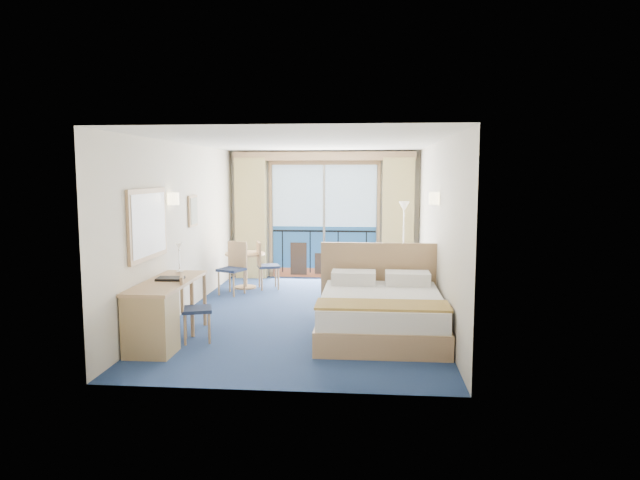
{
  "coord_description": "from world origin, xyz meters",
  "views": [
    {
      "loc": [
        0.98,
        -8.82,
        2.22
      ],
      "look_at": [
        0.18,
        0.2,
        1.16
      ],
      "focal_mm": 32.0,
      "sensor_mm": 36.0,
      "label": 1
    }
  ],
  "objects_px": {
    "nightstand": "(417,291)",
    "table_chair_b": "(234,265)",
    "desk_chair": "(191,304)",
    "floor_lamp": "(404,222)",
    "table_chair_a": "(264,262)",
    "bed": "(381,311)",
    "round_table": "(245,261)",
    "armchair": "(398,273)",
    "desk": "(155,316)"
  },
  "relations": [
    {
      "from": "desk",
      "to": "table_chair_b",
      "type": "relative_size",
      "value": 1.79
    },
    {
      "from": "round_table",
      "to": "table_chair_b",
      "type": "distance_m",
      "value": 0.54
    },
    {
      "from": "round_table",
      "to": "table_chair_a",
      "type": "bearing_deg",
      "value": -8.06
    },
    {
      "from": "table_chair_b",
      "to": "round_table",
      "type": "bearing_deg",
      "value": 103.34
    },
    {
      "from": "desk",
      "to": "desk_chair",
      "type": "height_order",
      "value": "desk_chair"
    },
    {
      "from": "nightstand",
      "to": "table_chair_a",
      "type": "relative_size",
      "value": 0.63
    },
    {
      "from": "desk",
      "to": "desk_chair",
      "type": "xyz_separation_m",
      "value": [
        0.32,
        0.45,
        0.06
      ]
    },
    {
      "from": "bed",
      "to": "round_table",
      "type": "relative_size",
      "value": 2.85
    },
    {
      "from": "nightstand",
      "to": "floor_lamp",
      "type": "distance_m",
      "value": 2.23
    },
    {
      "from": "floor_lamp",
      "to": "round_table",
      "type": "distance_m",
      "value": 3.22
    },
    {
      "from": "desk",
      "to": "table_chair_a",
      "type": "bearing_deg",
      "value": 80.76
    },
    {
      "from": "armchair",
      "to": "table_chair_b",
      "type": "xyz_separation_m",
      "value": [
        -3.03,
        -0.33,
        0.16
      ]
    },
    {
      "from": "floor_lamp",
      "to": "desk",
      "type": "xyz_separation_m",
      "value": [
        -3.34,
        -4.61,
        -0.82
      ]
    },
    {
      "from": "nightstand",
      "to": "desk",
      "type": "xyz_separation_m",
      "value": [
        -3.45,
        -2.61,
        0.16
      ]
    },
    {
      "from": "armchair",
      "to": "round_table",
      "type": "relative_size",
      "value": 1.1
    },
    {
      "from": "armchair",
      "to": "desk",
      "type": "distance_m",
      "value": 4.99
    },
    {
      "from": "nightstand",
      "to": "desk_chair",
      "type": "relative_size",
      "value": 0.64
    },
    {
      "from": "desk_chair",
      "to": "table_chair_a",
      "type": "height_order",
      "value": "table_chair_a"
    },
    {
      "from": "round_table",
      "to": "table_chair_b",
      "type": "relative_size",
      "value": 0.8
    },
    {
      "from": "floor_lamp",
      "to": "table_chair_b",
      "type": "bearing_deg",
      "value": -160.69
    },
    {
      "from": "floor_lamp",
      "to": "desk_chair",
      "type": "distance_m",
      "value": 5.19
    },
    {
      "from": "bed",
      "to": "table_chair_a",
      "type": "height_order",
      "value": "bed"
    },
    {
      "from": "desk_chair",
      "to": "round_table",
      "type": "height_order",
      "value": "desk_chair"
    },
    {
      "from": "floor_lamp",
      "to": "table_chair_b",
      "type": "relative_size",
      "value": 1.73
    },
    {
      "from": "armchair",
      "to": "table_chair_b",
      "type": "height_order",
      "value": "table_chair_b"
    },
    {
      "from": "armchair",
      "to": "table_chair_a",
      "type": "distance_m",
      "value": 2.56
    },
    {
      "from": "floor_lamp",
      "to": "table_chair_b",
      "type": "distance_m",
      "value": 3.44
    },
    {
      "from": "nightstand",
      "to": "desk",
      "type": "bearing_deg",
      "value": -142.96
    },
    {
      "from": "round_table",
      "to": "table_chair_a",
      "type": "relative_size",
      "value": 0.84
    },
    {
      "from": "armchair",
      "to": "floor_lamp",
      "type": "bearing_deg",
      "value": -133.31
    },
    {
      "from": "nightstand",
      "to": "desk_chair",
      "type": "xyz_separation_m",
      "value": [
        -3.14,
        -2.15,
        0.22
      ]
    },
    {
      "from": "round_table",
      "to": "desk",
      "type": "bearing_deg",
      "value": -93.59
    },
    {
      "from": "nightstand",
      "to": "desk",
      "type": "height_order",
      "value": "desk"
    },
    {
      "from": "nightstand",
      "to": "table_chair_b",
      "type": "height_order",
      "value": "table_chair_b"
    },
    {
      "from": "armchair",
      "to": "table_chair_b",
      "type": "distance_m",
      "value": 3.06
    },
    {
      "from": "nightstand",
      "to": "desk_chair",
      "type": "bearing_deg",
      "value": -145.51
    },
    {
      "from": "nightstand",
      "to": "table_chair_b",
      "type": "distance_m",
      "value": 3.42
    },
    {
      "from": "nightstand",
      "to": "desk_chair",
      "type": "height_order",
      "value": "desk_chair"
    },
    {
      "from": "table_chair_a",
      "to": "table_chair_b",
      "type": "xyz_separation_m",
      "value": [
        -0.48,
        -0.48,
        0.03
      ]
    },
    {
      "from": "armchair",
      "to": "round_table",
      "type": "height_order",
      "value": "armchair"
    },
    {
      "from": "floor_lamp",
      "to": "table_chair_a",
      "type": "relative_size",
      "value": 1.82
    },
    {
      "from": "table_chair_a",
      "to": "bed",
      "type": "bearing_deg",
      "value": -162.67
    },
    {
      "from": "armchair",
      "to": "desk_chair",
      "type": "xyz_separation_m",
      "value": [
        -2.88,
        -3.38,
        0.12
      ]
    },
    {
      "from": "floor_lamp",
      "to": "table_chair_a",
      "type": "height_order",
      "value": "floor_lamp"
    },
    {
      "from": "bed",
      "to": "desk_chair",
      "type": "bearing_deg",
      "value": -167.26
    },
    {
      "from": "bed",
      "to": "nightstand",
      "type": "relative_size",
      "value": 3.8
    },
    {
      "from": "desk_chair",
      "to": "table_chair_a",
      "type": "xyz_separation_m",
      "value": [
        0.33,
        3.53,
        0.01
      ]
    },
    {
      "from": "floor_lamp",
      "to": "round_table",
      "type": "relative_size",
      "value": 2.17
    },
    {
      "from": "floor_lamp",
      "to": "desk",
      "type": "distance_m",
      "value": 5.75
    },
    {
      "from": "bed",
      "to": "table_chair_b",
      "type": "xyz_separation_m",
      "value": [
        -2.67,
        2.48,
        0.22
      ]
    }
  ]
}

